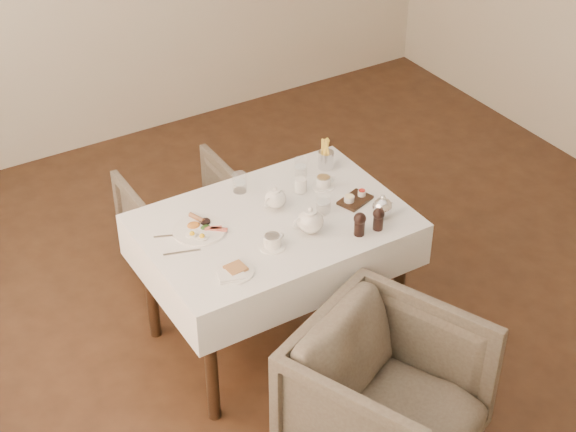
% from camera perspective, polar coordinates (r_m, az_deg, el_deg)
% --- Properties ---
extents(table, '(1.28, 0.88, 0.75)m').
position_cam_1_polar(table, '(4.36, -0.93, -1.51)').
color(table, black).
rests_on(table, ground).
extents(armchair_near, '(0.98, 0.99, 0.69)m').
position_cam_1_polar(armchair_near, '(3.99, 6.47, -11.54)').
color(armchair_near, '#493F35').
rests_on(armchair_near, ground).
extents(armchair_far, '(0.62, 0.63, 0.57)m').
position_cam_1_polar(armchair_far, '(5.14, -6.74, -0.17)').
color(armchair_far, '#493F35').
rests_on(armchair_far, ground).
extents(breakfast_plate, '(0.26, 0.26, 0.03)m').
position_cam_1_polar(breakfast_plate, '(4.23, -5.77, -0.83)').
color(breakfast_plate, white).
rests_on(breakfast_plate, table).
extents(side_plate, '(0.18, 0.17, 0.02)m').
position_cam_1_polar(side_plate, '(3.96, -3.51, -3.65)').
color(side_plate, white).
rests_on(side_plate, table).
extents(teapot_centre, '(0.18, 0.16, 0.12)m').
position_cam_1_polar(teapot_centre, '(4.34, -0.84, 1.22)').
color(teapot_centre, white).
rests_on(teapot_centre, table).
extents(teapot_front, '(0.19, 0.15, 0.14)m').
position_cam_1_polar(teapot_front, '(4.17, 1.45, -0.24)').
color(teapot_front, white).
rests_on(teapot_front, table).
extents(creamer, '(0.08, 0.08, 0.07)m').
position_cam_1_polar(creamer, '(4.47, 0.82, 2.02)').
color(creamer, white).
rests_on(creamer, table).
extents(teacup_near, '(0.13, 0.13, 0.06)m').
position_cam_1_polar(teacup_near, '(4.10, -1.02, -1.67)').
color(teacup_near, white).
rests_on(teacup_near, table).
extents(teacup_far, '(0.12, 0.12, 0.06)m').
position_cam_1_polar(teacup_far, '(4.52, 2.30, 2.19)').
color(teacup_far, white).
rests_on(teacup_far, table).
extents(glass_left, '(0.09, 0.09, 0.10)m').
position_cam_1_polar(glass_left, '(4.48, -3.15, 2.17)').
color(glass_left, silver).
rests_on(glass_left, table).
extents(glass_mid, '(0.08, 0.08, 0.10)m').
position_cam_1_polar(glass_mid, '(4.33, 2.31, 0.89)').
color(glass_mid, silver).
rests_on(glass_mid, table).
extents(glass_right, '(0.09, 0.09, 0.10)m').
position_cam_1_polar(glass_right, '(4.60, 0.83, 3.19)').
color(glass_right, silver).
rests_on(glass_right, table).
extents(condiment_board, '(0.19, 0.16, 0.04)m').
position_cam_1_polar(condiment_board, '(4.42, 4.34, 1.10)').
color(condiment_board, black).
rests_on(condiment_board, table).
extents(pepper_mill_left, '(0.07, 0.07, 0.12)m').
position_cam_1_polar(pepper_mill_left, '(4.17, 4.65, -0.51)').
color(pepper_mill_left, black).
rests_on(pepper_mill_left, table).
extents(pepper_mill_right, '(0.08, 0.08, 0.12)m').
position_cam_1_polar(pepper_mill_right, '(4.22, 5.86, -0.18)').
color(pepper_mill_right, black).
rests_on(pepper_mill_right, table).
extents(silver_pot, '(0.14, 0.12, 0.13)m').
position_cam_1_polar(silver_pot, '(4.30, 6.12, 0.64)').
color(silver_pot, white).
rests_on(silver_pot, table).
extents(fries_cup, '(0.08, 0.08, 0.17)m').
position_cam_1_polar(fries_cup, '(4.65, 2.48, 3.94)').
color(fries_cup, silver).
rests_on(fries_cup, table).
extents(cutlery_fork, '(0.17, 0.08, 0.00)m').
position_cam_1_polar(cutlery_fork, '(4.22, -7.45, -1.25)').
color(cutlery_fork, silver).
rests_on(cutlery_fork, table).
extents(cutlery_knife, '(0.17, 0.07, 0.00)m').
position_cam_1_polar(cutlery_knife, '(4.10, -6.87, -2.35)').
color(cutlery_knife, silver).
rests_on(cutlery_knife, table).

